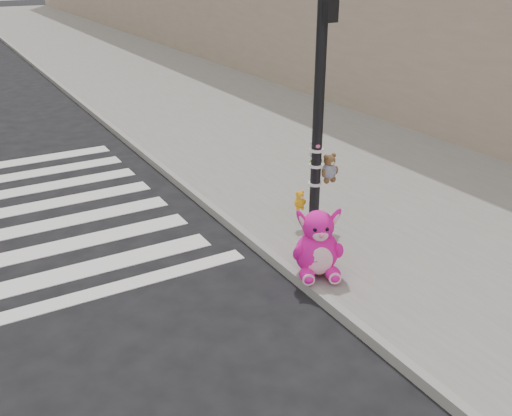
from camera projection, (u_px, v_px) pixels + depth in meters
ground at (219, 344)px, 6.65m from camera, size 120.00×120.00×0.00m
sidewalk_near at (219, 106)px, 16.82m from camera, size 7.00×80.00×0.14m
curb_edge at (104, 122)px, 15.25m from camera, size 0.12×80.00×0.15m
signal_pole at (319, 126)px, 8.55m from camera, size 0.69×0.48×4.00m
pink_bunny at (317, 247)px, 7.70m from camera, size 0.83×0.89×0.98m
red_teddy at (320, 268)px, 7.78m from camera, size 0.16×0.13×0.21m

